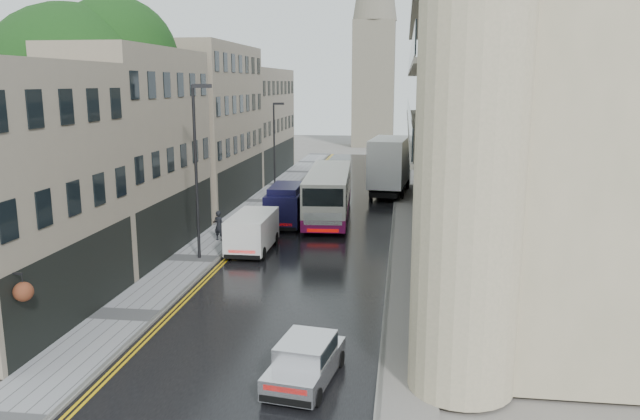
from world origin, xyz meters
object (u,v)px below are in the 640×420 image
(lamp_post_far, at_px, (274,153))
(tree_near, at_px, (74,127))
(silver_hatchback, at_px, (267,376))
(lamp_post_near, at_px, (196,174))
(cream_bus, at_px, (306,203))
(navy_van, at_px, (266,209))
(tree_far, at_px, (169,125))
(white_lorry, at_px, (371,169))
(white_van, at_px, (228,239))
(pedestrian, at_px, (219,226))

(lamp_post_far, bearing_deg, tree_near, -117.81)
(silver_hatchback, height_order, lamp_post_near, lamp_post_near)
(cream_bus, relative_size, navy_van, 2.21)
(tree_far, relative_size, cream_bus, 1.03)
(lamp_post_near, bearing_deg, white_lorry, 49.18)
(tree_near, distance_m, lamp_post_far, 17.95)
(white_van, distance_m, pedestrian, 3.71)
(cream_bus, bearing_deg, lamp_post_near, -122.71)
(white_lorry, xyz_separation_m, silver_hatchback, (-1.31, -33.45, -1.69))
(tree_far, height_order, lamp_post_near, tree_far)
(white_lorry, bearing_deg, silver_hatchback, -86.71)
(tree_near, height_order, navy_van, tree_near)
(tree_near, bearing_deg, white_van, -2.29)
(white_lorry, height_order, lamp_post_near, lamp_post_near)
(navy_van, distance_m, lamp_post_far, 10.06)
(white_van, height_order, pedestrian, white_van)
(white_van, bearing_deg, cream_bus, 68.42)
(lamp_post_near, relative_size, lamp_post_far, 1.19)
(white_lorry, distance_m, silver_hatchback, 33.52)
(navy_van, relative_size, lamp_post_far, 0.72)
(navy_van, distance_m, pedestrian, 3.95)
(white_lorry, distance_m, white_van, 20.10)
(cream_bus, height_order, silver_hatchback, cream_bus)
(white_lorry, xyz_separation_m, lamp_post_near, (-8.12, -19.28, 2.22))
(tree_near, xyz_separation_m, tree_far, (0.30, 13.00, -0.72))
(tree_near, distance_m, pedestrian, 9.61)
(cream_bus, bearing_deg, tree_far, 149.75)
(white_van, relative_size, navy_van, 0.88)
(silver_hatchback, height_order, pedestrian, pedestrian)
(cream_bus, relative_size, lamp_post_near, 1.33)
(white_van, bearing_deg, lamp_post_far, 92.82)
(tree_far, xyz_separation_m, pedestrian, (6.62, -9.94, -5.21))
(tree_far, xyz_separation_m, white_van, (8.11, -13.34, -5.12))
(white_lorry, distance_m, pedestrian, 17.59)
(tree_far, relative_size, pedestrian, 6.94)
(silver_hatchback, bearing_deg, tree_far, 124.48)
(lamp_post_near, distance_m, lamp_post_far, 16.70)
(white_van, xyz_separation_m, navy_van, (0.64, 6.68, 0.31))
(navy_van, height_order, pedestrian, navy_van)
(tree_near, relative_size, navy_van, 2.54)
(silver_hatchback, relative_size, white_van, 0.79)
(tree_near, xyz_separation_m, cream_bus, (11.45, 7.36, -5.28))
(tree_near, bearing_deg, cream_bus, 32.73)
(white_lorry, bearing_deg, cream_bus, -102.25)
(silver_hatchback, distance_m, navy_van, 21.73)
(navy_van, height_order, lamp_post_near, lamp_post_near)
(cream_bus, relative_size, lamp_post_far, 1.58)
(cream_bus, bearing_deg, pedestrian, -139.93)
(cream_bus, xyz_separation_m, silver_hatchback, (2.29, -22.22, -0.93))
(tree_far, height_order, silver_hatchback, tree_far)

